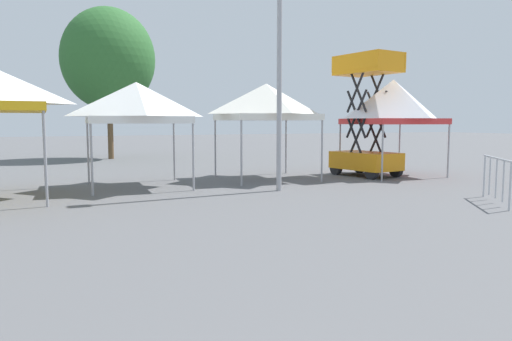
% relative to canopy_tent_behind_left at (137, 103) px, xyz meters
% --- Properties ---
extents(canopy_tent_behind_left, '(2.96, 2.96, 3.04)m').
position_rel_canopy_tent_behind_left_xyz_m(canopy_tent_behind_left, '(0.00, 0.00, 0.00)').
color(canopy_tent_behind_left, '#9E9EA3').
rests_on(canopy_tent_behind_left, ground).
extents(canopy_tent_center, '(3.00, 3.00, 3.15)m').
position_rel_canopy_tent_behind_left_xyz_m(canopy_tent_center, '(4.27, 0.27, 0.11)').
color(canopy_tent_center, '#9E9EA3').
rests_on(canopy_tent_center, ground).
extents(canopy_tent_left_of_center, '(2.99, 2.99, 3.38)m').
position_rel_canopy_tent_behind_left_xyz_m(canopy_tent_left_of_center, '(8.87, -0.53, 0.16)').
color(canopy_tent_left_of_center, '#9E9EA3').
rests_on(canopy_tent_left_of_center, ground).
extents(scissor_lift, '(1.74, 2.49, 4.21)m').
position_rel_canopy_tent_behind_left_xyz_m(scissor_lift, '(7.87, -0.35, -1.18)').
color(scissor_lift, black).
rests_on(scissor_lift, ground).
extents(light_pole_near_lift, '(0.36, 0.36, 8.07)m').
position_rel_canopy_tent_behind_left_xyz_m(light_pole_near_lift, '(3.39, -2.38, 2.15)').
color(light_pole_near_lift, '#9E9EA3').
rests_on(light_pole_near_lift, ground).
extents(tree_behind_tents_center, '(4.68, 4.68, 7.65)m').
position_rel_canopy_tent_behind_left_xyz_m(tree_behind_tents_center, '(0.84, 11.63, 2.63)').
color(tree_behind_tents_center, brown).
rests_on(tree_behind_tents_center, ground).
extents(crowd_barrier_by_lift, '(1.25, 1.75, 1.08)m').
position_rel_canopy_tent_behind_left_xyz_m(crowd_barrier_by_lift, '(7.04, -6.35, -1.69)').
color(crowd_barrier_by_lift, '#B7BABF').
rests_on(crowd_barrier_by_lift, ground).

